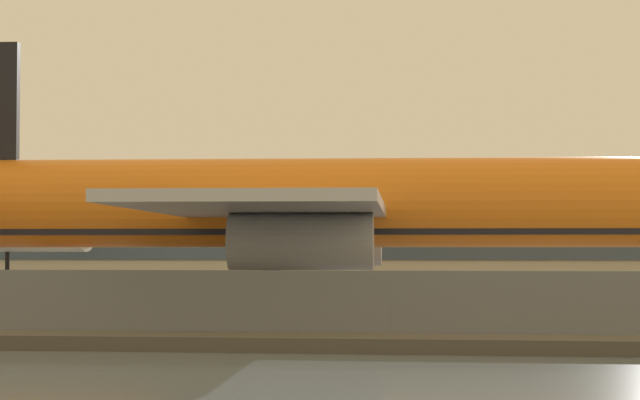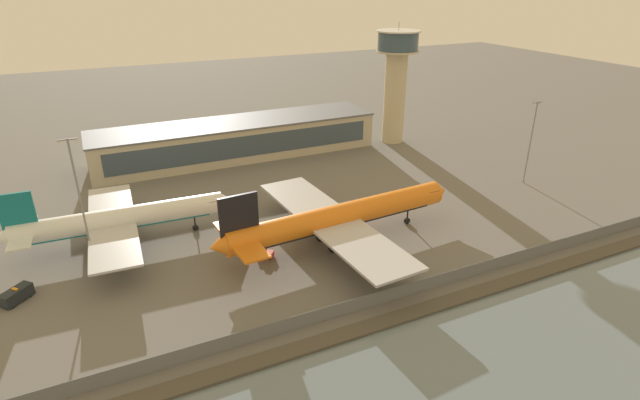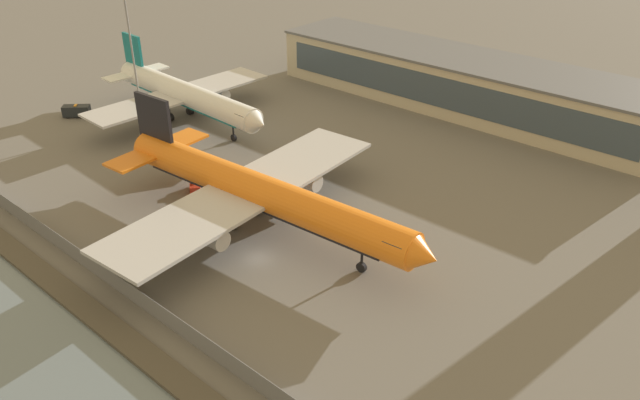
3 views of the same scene
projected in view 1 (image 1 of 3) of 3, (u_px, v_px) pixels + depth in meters
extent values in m
plane|color=#66635E|center=(416.00, 318.00, 61.68)|extent=(500.00, 500.00, 0.00)
cube|color=#474238|center=(381.00, 343.00, 41.39)|extent=(320.00, 3.00, 0.50)
cube|color=slate|center=(391.00, 306.00, 45.89)|extent=(280.00, 0.08, 2.60)
cylinder|color=slate|center=(391.00, 306.00, 45.89)|extent=(0.10, 0.10, 2.60)
cylinder|color=orange|center=(334.00, 203.00, 68.05)|extent=(48.53, 8.00, 4.87)
cube|color=black|center=(334.00, 227.00, 68.00)|extent=(41.24, 6.56, 0.88)
cube|color=#B7BABF|center=(306.00, 219.00, 79.75)|extent=(12.11, 23.83, 0.49)
cube|color=#B7BABF|center=(266.00, 206.00, 56.63)|extent=(12.11, 23.83, 0.49)
cylinder|color=#B7BABF|center=(327.00, 244.00, 77.74)|extent=(6.92, 3.11, 2.68)
cylinder|color=#B7BABF|center=(301.00, 241.00, 58.32)|extent=(6.92, 3.11, 2.68)
cylinder|color=black|center=(277.00, 273.00, 70.68)|extent=(0.39, 0.39, 2.85)
cylinder|color=black|center=(277.00, 298.00, 70.62)|extent=(1.64, 1.20, 1.57)
cylinder|color=black|center=(267.00, 274.00, 65.57)|extent=(0.39, 0.39, 2.85)
cylinder|color=black|center=(267.00, 301.00, 65.52)|extent=(1.64, 1.20, 1.57)
cone|color=white|center=(104.00, 220.00, 87.75)|extent=(3.13, 4.42, 4.30)
cube|color=#232D3D|center=(66.00, 212.00, 88.27)|extent=(2.65, 3.95, 1.36)
cylinder|color=black|center=(7.00, 270.00, 88.87)|extent=(0.32, 0.32, 2.65)
cylinder|color=black|center=(7.00, 289.00, 88.82)|extent=(1.29, 0.55, 1.27)
cube|color=red|center=(57.00, 297.00, 70.87)|extent=(3.50, 3.24, 1.11)
cube|color=#283847|center=(54.00, 282.00, 71.19)|extent=(1.67, 1.70, 0.50)
cylinder|color=black|center=(38.00, 303.00, 71.09)|extent=(0.68, 0.61, 0.70)
cylinder|color=black|center=(58.00, 303.00, 72.03)|extent=(0.68, 0.61, 0.70)
cylinder|color=black|center=(56.00, 304.00, 69.66)|extent=(0.68, 0.61, 0.70)
cylinder|color=black|center=(77.00, 304.00, 70.61)|extent=(0.68, 0.61, 0.70)
cube|color=#BCB299|center=(373.00, 235.00, 128.19)|extent=(82.34, 17.33, 10.04)
cube|color=#3D4C5B|center=(365.00, 228.00, 119.55)|extent=(75.76, 0.16, 6.02)
cube|color=#5B5E63|center=(373.00, 184.00, 128.40)|extent=(82.94, 17.93, 0.50)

